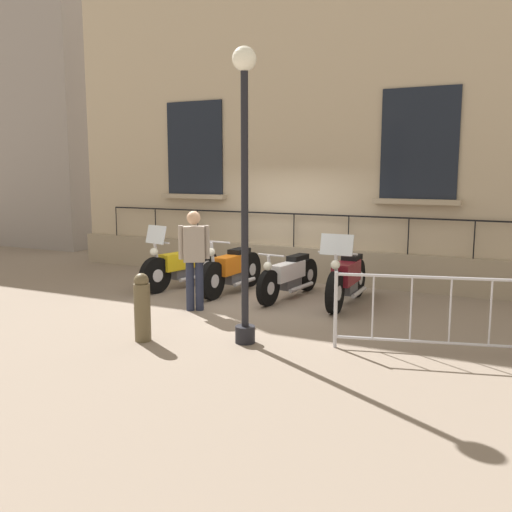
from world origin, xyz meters
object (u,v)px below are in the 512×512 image
object	(u,v)px
lamppost	(245,182)
motorcycle_yellow	(180,266)
motorcycle_orange	(232,270)
crowd_barrier	(430,311)
pedestrian_standing	(194,255)
bollard	(142,307)
motorcycle_white	(289,276)
motorcycle_maroon	(347,279)

from	to	relation	value
lamppost	motorcycle_yellow	bearing A→B (deg)	-133.09
motorcycle_orange	crowd_barrier	xyz separation A→B (m)	(2.08, 4.12, 0.12)
pedestrian_standing	lamppost	bearing A→B (deg)	52.35
crowd_barrier	motorcycle_yellow	bearing A→B (deg)	-110.97
crowd_barrier	bollard	world-z (taller)	crowd_barrier
motorcycle_orange	motorcycle_white	size ratio (longest dim) A/B	0.98
bollard	pedestrian_standing	bearing A→B (deg)	-171.24
motorcycle_yellow	crowd_barrier	size ratio (longest dim) A/B	0.85
motorcycle_yellow	pedestrian_standing	bearing A→B (deg)	41.12
pedestrian_standing	bollard	bearing A→B (deg)	8.76
motorcycle_maroon	pedestrian_standing	distance (m)	2.76
motorcycle_white	motorcycle_maroon	distance (m)	1.14
bollard	crowd_barrier	bearing A→B (deg)	108.35
motorcycle_maroon	crowd_barrier	bearing A→B (deg)	40.04
lamppost	bollard	world-z (taller)	lamppost
motorcycle_maroon	pedestrian_standing	world-z (taller)	pedestrian_standing
motorcycle_maroon	lamppost	bearing A→B (deg)	-12.14
motorcycle_orange	crowd_barrier	distance (m)	4.62
motorcycle_yellow	lamppost	bearing A→B (deg)	46.91
lamppost	bollard	distance (m)	2.28
motorcycle_yellow	motorcycle_maroon	distance (m)	3.49
motorcycle_white	motorcycle_orange	bearing A→B (deg)	-86.02
motorcycle_orange	pedestrian_standing	bearing A→B (deg)	3.97
motorcycle_white	motorcycle_maroon	bearing A→B (deg)	88.15
motorcycle_orange	lamppost	size ratio (longest dim) A/B	0.53
motorcycle_orange	bollard	world-z (taller)	motorcycle_orange
motorcycle_orange	crowd_barrier	size ratio (longest dim) A/B	0.87
motorcycle_white	pedestrian_standing	world-z (taller)	pedestrian_standing
lamppost	pedestrian_standing	distance (m)	2.41
motorcycle_white	bollard	xyz separation A→B (m)	(3.40, -0.81, 0.08)
motorcycle_orange	pedestrian_standing	xyz separation A→B (m)	(1.51, 0.10, 0.53)
motorcycle_yellow	pedestrian_standing	world-z (taller)	pedestrian_standing
motorcycle_orange	motorcycle_yellow	bearing A→B (deg)	-87.00
motorcycle_maroon	bollard	world-z (taller)	motorcycle_maroon
motorcycle_maroon	bollard	bearing A→B (deg)	-29.99
lamppost	crowd_barrier	world-z (taller)	lamppost
motorcycle_white	bollard	world-z (taller)	bollard
motorcycle_maroon	motorcycle_white	bearing A→B (deg)	-91.85
motorcycle_white	motorcycle_maroon	xyz separation A→B (m)	(0.04, 1.14, 0.05)
lamppost	pedestrian_standing	bearing A→B (deg)	-127.65
lamppost	crowd_barrier	distance (m)	3.00
motorcycle_yellow	bollard	distance (m)	3.61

